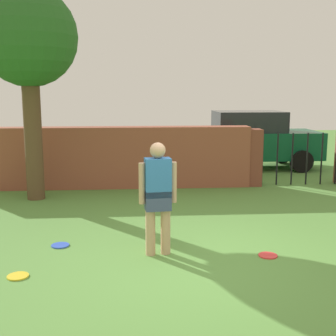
{
  "coord_description": "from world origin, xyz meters",
  "views": [
    {
      "loc": [
        -0.79,
        -5.68,
        2.32
      ],
      "look_at": [
        -0.25,
        1.87,
        1.0
      ],
      "focal_mm": 47.32,
      "sensor_mm": 36.0,
      "label": 1
    }
  ],
  "objects_px": {
    "car": "(248,140)",
    "frisbee_blue": "(60,245)",
    "tree": "(28,41)",
    "frisbee_yellow": "(18,276)",
    "person": "(158,193)",
    "frisbee_red": "(268,255)"
  },
  "relations": [
    {
      "from": "car",
      "to": "frisbee_blue",
      "type": "xyz_separation_m",
      "value": [
        -4.53,
        -6.57,
        -0.85
      ]
    },
    {
      "from": "tree",
      "to": "frisbee_blue",
      "type": "relative_size",
      "value": 16.44
    },
    {
      "from": "frisbee_blue",
      "to": "frisbee_yellow",
      "type": "relative_size",
      "value": 1.0
    },
    {
      "from": "tree",
      "to": "frisbee_yellow",
      "type": "relative_size",
      "value": 16.44
    },
    {
      "from": "frisbee_yellow",
      "to": "person",
      "type": "bearing_deg",
      "value": 20.16
    },
    {
      "from": "tree",
      "to": "frisbee_blue",
      "type": "bearing_deg",
      "value": -71.57
    },
    {
      "from": "tree",
      "to": "frisbee_blue",
      "type": "xyz_separation_m",
      "value": [
        1.02,
        -3.06,
        -3.32
      ]
    },
    {
      "from": "car",
      "to": "frisbee_red",
      "type": "xyz_separation_m",
      "value": [
        -1.51,
        -7.21,
        -0.85
      ]
    },
    {
      "from": "car",
      "to": "frisbee_blue",
      "type": "height_order",
      "value": "car"
    },
    {
      "from": "tree",
      "to": "car",
      "type": "bearing_deg",
      "value": 32.27
    },
    {
      "from": "person",
      "to": "frisbee_red",
      "type": "height_order",
      "value": "person"
    },
    {
      "from": "person",
      "to": "frisbee_red",
      "type": "relative_size",
      "value": 6.0
    },
    {
      "from": "car",
      "to": "frisbee_yellow",
      "type": "relative_size",
      "value": 15.61
    },
    {
      "from": "tree",
      "to": "frisbee_red",
      "type": "bearing_deg",
      "value": -42.45
    },
    {
      "from": "frisbee_blue",
      "to": "frisbee_yellow",
      "type": "height_order",
      "value": "same"
    },
    {
      "from": "tree",
      "to": "frisbee_red",
      "type": "relative_size",
      "value": 16.44
    },
    {
      "from": "person",
      "to": "frisbee_yellow",
      "type": "xyz_separation_m",
      "value": [
        -1.81,
        -0.67,
        -0.89
      ]
    },
    {
      "from": "frisbee_blue",
      "to": "frisbee_red",
      "type": "bearing_deg",
      "value": -11.91
    },
    {
      "from": "frisbee_red",
      "to": "car",
      "type": "bearing_deg",
      "value": 78.19
    },
    {
      "from": "tree",
      "to": "car",
      "type": "height_order",
      "value": "tree"
    },
    {
      "from": "person",
      "to": "car",
      "type": "bearing_deg",
      "value": -120.36
    },
    {
      "from": "tree",
      "to": "frisbee_blue",
      "type": "height_order",
      "value": "tree"
    }
  ]
}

